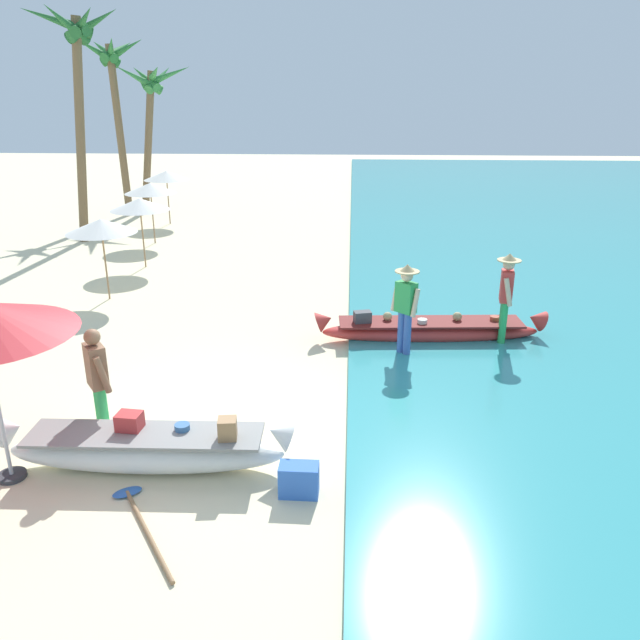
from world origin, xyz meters
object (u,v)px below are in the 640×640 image
(cooler_box, at_px, (299,480))
(palm_tree_tall_inland, at_px, (151,95))
(person_tourist_customer, at_px, (98,380))
(palm_tree_mid_cluster, at_px, (114,76))
(boat_white_foreground, at_px, (147,449))
(person_vendor_hatted, at_px, (406,305))
(palm_tree_leaning_seaward, at_px, (76,51))
(paddle, at_px, (141,519))
(boat_red_midground, at_px, (429,330))
(person_vendor_assistant, at_px, (506,293))

(cooler_box, bearing_deg, palm_tree_tall_inland, 112.10)
(person_tourist_customer, relative_size, palm_tree_mid_cluster, 0.27)
(boat_white_foreground, relative_size, person_vendor_hatted, 2.19)
(palm_tree_leaning_seaward, distance_m, paddle, 16.10)
(boat_red_midground, height_order, palm_tree_leaning_seaward, palm_tree_leaning_seaward)
(person_vendor_assistant, bearing_deg, palm_tree_mid_cluster, 132.27)
(person_vendor_hatted, distance_m, palm_tree_leaning_seaward, 13.68)
(boat_red_midground, height_order, person_vendor_assistant, person_vendor_assistant)
(boat_white_foreground, relative_size, palm_tree_leaning_seaward, 0.56)
(person_vendor_hatted, bearing_deg, person_tourist_customer, -143.91)
(palm_tree_mid_cluster, height_order, paddle, palm_tree_mid_cluster)
(boat_white_foreground, bearing_deg, cooler_box, -12.76)
(boat_white_foreground, bearing_deg, boat_red_midground, 48.17)
(person_vendor_assistant, bearing_deg, boat_white_foreground, -141.00)
(palm_tree_mid_cluster, bearing_deg, boat_white_foreground, -70.46)
(boat_white_foreground, distance_m, person_vendor_hatted, 5.33)
(boat_red_midground, xyz_separation_m, palm_tree_tall_inland, (-9.17, 13.24, 4.18))
(boat_red_midground, distance_m, palm_tree_leaning_seaward, 13.85)
(palm_tree_tall_inland, bearing_deg, person_tourist_customer, -76.42)
(person_vendor_hatted, height_order, palm_tree_tall_inland, palm_tree_tall_inland)
(cooler_box, bearing_deg, paddle, -160.11)
(person_vendor_hatted, distance_m, paddle, 6.05)
(person_vendor_assistant, relative_size, palm_tree_tall_inland, 0.33)
(cooler_box, bearing_deg, person_tourist_customer, 160.46)
(boat_white_foreground, bearing_deg, palm_tree_tall_inland, 105.55)
(boat_red_midground, xyz_separation_m, palm_tree_leaning_seaward, (-9.75, 8.16, 5.47))
(boat_red_midground, relative_size, person_vendor_assistant, 2.48)
(palm_tree_leaning_seaward, distance_m, palm_tree_mid_cluster, 4.64)
(boat_white_foreground, height_order, person_vendor_hatted, person_vendor_hatted)
(boat_red_midground, relative_size, paddle, 2.72)
(person_tourist_customer, xyz_separation_m, palm_tree_leaning_seaward, (-4.76, 12.22, 4.74))
(person_tourist_customer, bearing_deg, boat_red_midground, 39.12)
(paddle, bearing_deg, boat_red_midground, 55.41)
(palm_tree_tall_inland, xyz_separation_m, palm_tree_mid_cluster, (-1.19, -0.52, 0.66))
(cooler_box, distance_m, paddle, 1.90)
(person_tourist_customer, distance_m, person_vendor_assistant, 7.45)
(person_vendor_hatted, xyz_separation_m, palm_tree_mid_cluster, (-9.79, 13.56, 4.05))
(paddle, bearing_deg, person_tourist_customer, 121.59)
(person_vendor_assistant, xyz_separation_m, palm_tree_leaning_seaward, (-11.12, 8.34, 4.64))
(boat_white_foreground, distance_m, palm_tree_leaning_seaward, 15.01)
(person_vendor_assistant, distance_m, paddle, 7.77)
(boat_red_midground, height_order, palm_tree_tall_inland, palm_tree_tall_inland)
(person_vendor_assistant, bearing_deg, paddle, -133.77)
(person_vendor_hatted, xyz_separation_m, paddle, (-3.39, -4.90, -1.01))
(person_tourist_customer, xyz_separation_m, cooler_box, (2.83, -1.07, -0.77))
(boat_red_midground, height_order, person_vendor_hatted, person_vendor_hatted)
(palm_tree_leaning_seaward, bearing_deg, person_tourist_customer, -68.71)
(paddle, bearing_deg, person_vendor_assistant, 46.23)
(boat_white_foreground, xyz_separation_m, palm_tree_tall_inland, (-4.98, 17.92, 4.13))
(person_vendor_hatted, xyz_separation_m, cooler_box, (-1.60, -4.30, -0.83))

